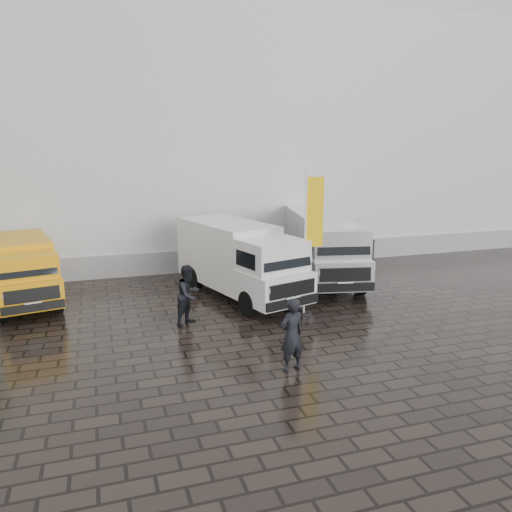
{
  "coord_description": "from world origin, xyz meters",
  "views": [
    {
      "loc": [
        -5.83,
        -13.88,
        5.59
      ],
      "look_at": [
        -0.62,
        2.2,
        1.85
      ],
      "focal_mm": 35.0,
      "sensor_mm": 36.0,
      "label": 1
    }
  ],
  "objects_px": {
    "van_silver": "(323,248)",
    "person_tent": "(189,295)",
    "flagpole": "(310,236)",
    "van_yellow": "(23,272)",
    "wheelie_bin": "(366,250)",
    "person_front": "(292,335)",
    "van_white": "(240,262)"
  },
  "relations": [
    {
      "from": "van_silver",
      "to": "person_tent",
      "type": "bearing_deg",
      "value": -139.78
    },
    {
      "from": "person_tent",
      "to": "van_silver",
      "type": "bearing_deg",
      "value": -11.86
    },
    {
      "from": "person_tent",
      "to": "flagpole",
      "type": "bearing_deg",
      "value": -43.92
    },
    {
      "from": "flagpole",
      "to": "person_tent",
      "type": "distance_m",
      "value": 4.41
    },
    {
      "from": "van_yellow",
      "to": "person_tent",
      "type": "bearing_deg",
      "value": -48.58
    },
    {
      "from": "wheelie_bin",
      "to": "van_silver",
      "type": "bearing_deg",
      "value": -161.96
    },
    {
      "from": "wheelie_bin",
      "to": "van_yellow",
      "type": "bearing_deg",
      "value": 169.49
    },
    {
      "from": "wheelie_bin",
      "to": "person_tent",
      "type": "bearing_deg",
      "value": -167.41
    },
    {
      "from": "wheelie_bin",
      "to": "person_tent",
      "type": "xyz_separation_m",
      "value": [
        -10.06,
        -6.32,
        0.46
      ]
    },
    {
      "from": "van_silver",
      "to": "person_tent",
      "type": "xyz_separation_m",
      "value": [
        -6.33,
        -3.44,
        -0.46
      ]
    },
    {
      "from": "van_yellow",
      "to": "wheelie_bin",
      "type": "height_order",
      "value": "van_yellow"
    },
    {
      "from": "wheelie_bin",
      "to": "person_front",
      "type": "height_order",
      "value": "person_front"
    },
    {
      "from": "van_white",
      "to": "van_silver",
      "type": "height_order",
      "value": "van_silver"
    },
    {
      "from": "van_white",
      "to": "van_silver",
      "type": "relative_size",
      "value": 0.96
    },
    {
      "from": "flagpole",
      "to": "person_tent",
      "type": "relative_size",
      "value": 2.49
    },
    {
      "from": "van_white",
      "to": "person_tent",
      "type": "xyz_separation_m",
      "value": [
        -2.36,
        -2.27,
        -0.41
      ]
    },
    {
      "from": "flagpole",
      "to": "van_yellow",
      "type": "bearing_deg",
      "value": 156.08
    },
    {
      "from": "van_white",
      "to": "wheelie_bin",
      "type": "xyz_separation_m",
      "value": [
        7.7,
        4.05,
        -0.87
      ]
    },
    {
      "from": "van_white",
      "to": "van_silver",
      "type": "bearing_deg",
      "value": 0.84
    },
    {
      "from": "van_silver",
      "to": "flagpole",
      "type": "height_order",
      "value": "flagpole"
    },
    {
      "from": "flagpole",
      "to": "person_front",
      "type": "distance_m",
      "value": 4.86
    },
    {
      "from": "van_silver",
      "to": "person_tent",
      "type": "height_order",
      "value": "van_silver"
    },
    {
      "from": "van_white",
      "to": "flagpole",
      "type": "relative_size",
      "value": 1.32
    },
    {
      "from": "person_front",
      "to": "person_tent",
      "type": "height_order",
      "value": "person_tent"
    },
    {
      "from": "van_silver",
      "to": "person_front",
      "type": "distance_m",
      "value": 8.89
    },
    {
      "from": "van_silver",
      "to": "wheelie_bin",
      "type": "xyz_separation_m",
      "value": [
        3.73,
        2.87,
        -0.92
      ]
    },
    {
      "from": "van_yellow",
      "to": "flagpole",
      "type": "distance_m",
      "value": 10.31
    },
    {
      "from": "van_silver",
      "to": "person_front",
      "type": "bearing_deg",
      "value": -108.79
    },
    {
      "from": "flagpole",
      "to": "van_white",
      "type": "bearing_deg",
      "value": 124.01
    },
    {
      "from": "person_front",
      "to": "person_tent",
      "type": "bearing_deg",
      "value": -79.81
    },
    {
      "from": "flagpole",
      "to": "wheelie_bin",
      "type": "xyz_separation_m",
      "value": [
        6.0,
        6.56,
        -2.16
      ]
    },
    {
      "from": "van_yellow",
      "to": "van_white",
      "type": "height_order",
      "value": "van_white"
    }
  ]
}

